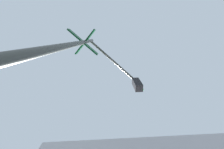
# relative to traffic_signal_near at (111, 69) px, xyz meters

# --- Properties ---
(traffic_signal_near) EXTENTS (2.41, 2.34, 6.27)m
(traffic_signal_near) POSITION_rel_traffic_signal_near_xyz_m (0.00, 0.00, 0.00)
(traffic_signal_near) COLOR #474C47
(traffic_signal_near) RESTS_ON ground_plane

